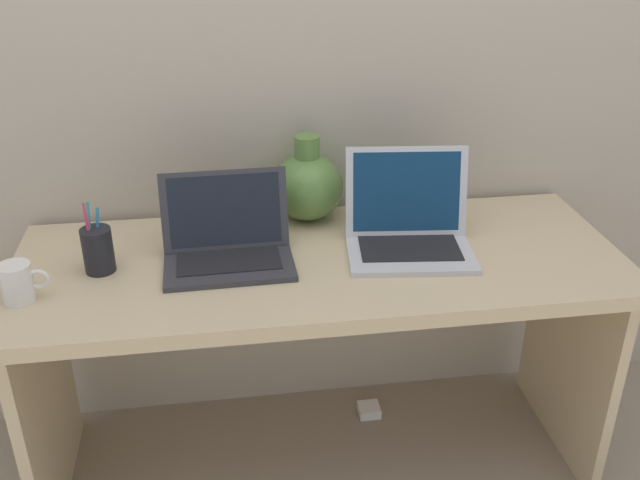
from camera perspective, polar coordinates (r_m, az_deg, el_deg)
The scene contains 9 objects.
ground_plane at distance 2.29m, azimuth -0.00°, elevation -17.13°, with size 6.00×6.00×0.00m, color gray.
back_wall at distance 2.02m, azimuth -1.50°, elevation 15.82°, with size 4.40×0.04×2.40m, color #BCAD99.
desk at distance 1.94m, azimuth -0.00°, elevation -5.09°, with size 1.59×0.62×0.71m.
laptop_left at distance 1.85m, azimuth -7.44°, elevation 0.11°, with size 0.33×0.24×0.22m.
laptop_right at distance 1.91m, azimuth 7.04°, elevation 1.36°, with size 0.35×0.30×0.25m.
green_vase at distance 2.04m, azimuth -1.02°, elevation 4.38°, with size 0.21×0.21×0.25m.
coffee_mug at distance 1.80m, azimuth -22.98°, elevation -3.14°, with size 0.11×0.08×0.09m.
pen_cup at distance 1.86m, azimuth -17.35°, elevation -0.71°, with size 0.08×0.08×0.19m.
power_brick at distance 2.44m, azimuth 3.94°, elevation -13.39°, with size 0.07×0.07×0.03m, color white.
Camera 1 is at (-0.24, -1.62, 1.59)m, focal length 40.04 mm.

